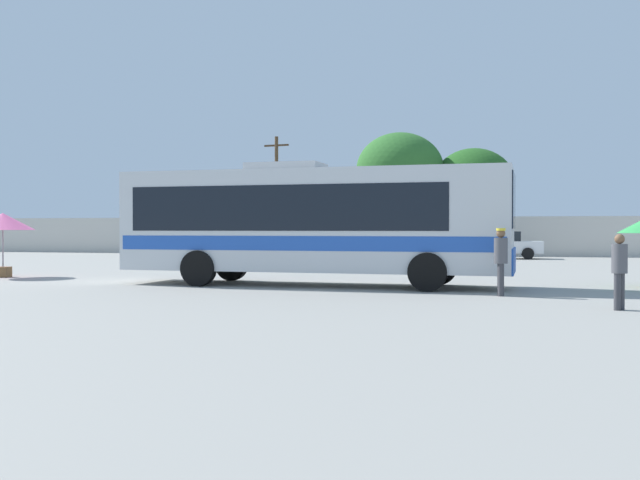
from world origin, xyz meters
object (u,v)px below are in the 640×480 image
(utility_pole_near, at_px, (277,192))
(roadside_tree_left, at_px, (242,202))
(parked_car_second_grey, at_px, (288,244))
(roadside_tree_midleft, at_px, (400,170))
(vendor_umbrella_secondary_pink, at_px, (3,223))
(coach_bus_silver_blue, at_px, (310,220))
(parked_car_third_dark_blue, at_px, (400,244))
(roadside_tree_midright, at_px, (474,183))
(attendant_by_bus_door, at_px, (501,257))
(parked_car_leftmost_dark_blue, at_px, (191,243))
(parked_car_rightmost_white, at_px, (501,244))
(passenger_waiting_on_apron, at_px, (619,267))

(utility_pole_near, bearing_deg, roadside_tree_left, 136.72)
(parked_car_second_grey, distance_m, roadside_tree_midleft, 10.16)
(vendor_umbrella_secondary_pink, bearing_deg, utility_pole_near, 86.83)
(coach_bus_silver_blue, distance_m, parked_car_third_dark_blue, 21.89)
(coach_bus_silver_blue, xyz_separation_m, roadside_tree_midright, (3.46, 29.18, 2.78))
(attendant_by_bus_door, xyz_separation_m, roadside_tree_left, (-18.97, 33.08, 2.69))
(parked_car_second_grey, height_order, roadside_tree_midright, roadside_tree_midright)
(parked_car_leftmost_dark_blue, xyz_separation_m, roadside_tree_left, (-0.34, 9.95, 2.87))
(parked_car_second_grey, bearing_deg, roadside_tree_left, 123.43)
(parked_car_rightmost_white, height_order, roadside_tree_midright, roadside_tree_midright)
(coach_bus_silver_blue, relative_size, roadside_tree_left, 2.20)
(passenger_waiting_on_apron, height_order, parked_car_third_dark_blue, passenger_waiting_on_apron)
(parked_car_leftmost_dark_blue, distance_m, parked_car_second_grey, 6.18)
(vendor_umbrella_secondary_pink, relative_size, parked_car_leftmost_dark_blue, 0.53)
(roadside_tree_left, bearing_deg, utility_pole_near, -43.28)
(parked_car_third_dark_blue, bearing_deg, passenger_waiting_on_apron, -72.78)
(parked_car_third_dark_blue, xyz_separation_m, parked_car_rightmost_white, (5.72, -0.73, 0.04))
(coach_bus_silver_blue, bearing_deg, roadside_tree_midleft, 92.61)
(roadside_tree_left, xyz_separation_m, roadside_tree_midright, (16.94, -1.74, 1.05))
(passenger_waiting_on_apron, height_order, roadside_tree_left, roadside_tree_left)
(passenger_waiting_on_apron, distance_m, parked_car_rightmost_white, 26.11)
(roadside_tree_midleft, bearing_deg, roadside_tree_left, 166.46)
(utility_pole_near, bearing_deg, roadside_tree_midleft, 4.65)
(passenger_waiting_on_apron, height_order, roadside_tree_midright, roadside_tree_midright)
(parked_car_rightmost_white, distance_m, roadside_tree_left, 21.38)
(parked_car_rightmost_white, distance_m, roadside_tree_midright, 9.14)
(attendant_by_bus_door, bearing_deg, roadside_tree_midleft, 102.66)
(parked_car_second_grey, relative_size, parked_car_rightmost_white, 1.01)
(coach_bus_silver_blue, relative_size, parked_car_rightmost_white, 2.65)
(coach_bus_silver_blue, height_order, roadside_tree_left, roadside_tree_left)
(vendor_umbrella_secondary_pink, bearing_deg, parked_car_second_grey, 78.42)
(parked_car_second_grey, relative_size, roadside_tree_midright, 0.62)
(passenger_waiting_on_apron, distance_m, parked_car_third_dark_blue, 27.97)
(vendor_umbrella_secondary_pink, relative_size, parked_car_rightmost_white, 0.51)
(roadside_tree_midright, bearing_deg, vendor_umbrella_secondary_pink, -117.21)
(roadside_tree_midright, bearing_deg, parked_car_rightmost_white, -76.98)
(parked_car_second_grey, bearing_deg, vendor_umbrella_secondary_pink, -101.58)
(attendant_by_bus_door, bearing_deg, parked_car_leftmost_dark_blue, 128.85)
(vendor_umbrella_secondary_pink, bearing_deg, roadside_tree_midleft, 70.09)
(attendant_by_bus_door, bearing_deg, parked_car_third_dark_blue, 103.78)
(attendant_by_bus_door, bearing_deg, parked_car_second_grey, 118.21)
(passenger_waiting_on_apron, xyz_separation_m, vendor_umbrella_secondary_pink, (-18.98, 5.72, 0.98))
(coach_bus_silver_blue, height_order, parked_car_rightmost_white, coach_bus_silver_blue)
(passenger_waiting_on_apron, distance_m, roadside_tree_midright, 34.53)
(parked_car_third_dark_blue, distance_m, roadside_tree_midleft, 7.83)
(coach_bus_silver_blue, bearing_deg, attendant_by_bus_door, -21.52)
(vendor_umbrella_secondary_pink, distance_m, roadside_tree_left, 30.20)
(vendor_umbrella_secondary_pink, height_order, parked_car_third_dark_blue, vendor_umbrella_secondary_pink)
(passenger_waiting_on_apron, height_order, parked_car_rightmost_white, passenger_waiting_on_apron)
(parked_car_second_grey, height_order, roadside_tree_left, roadside_tree_left)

